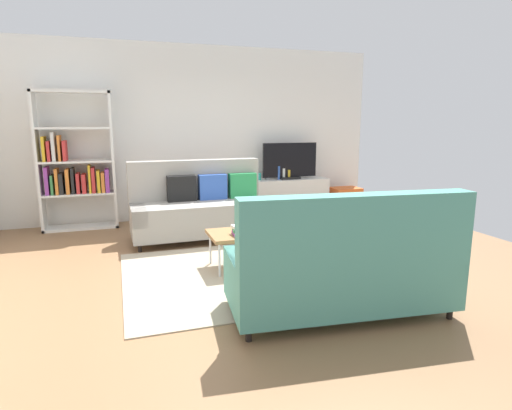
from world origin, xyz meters
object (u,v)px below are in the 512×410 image
at_px(couch_green, 341,266).
at_px(tv, 290,161).
at_px(couch_beige, 200,207).
at_px(bottle_0, 279,173).
at_px(coffee_table, 257,233).
at_px(potted_plant, 257,218).
at_px(bottle_1, 284,174).
at_px(bookshelf, 75,166).
at_px(vase_0, 257,176).
at_px(tv_console, 289,196).
at_px(bottle_2, 289,174).
at_px(vase_1, 268,175).
at_px(storage_trunk, 345,199).
at_px(table_book_0, 244,233).

xyz_separation_m(couch_green, tv, (1.16, 3.93, 0.51)).
distance_m(couch_beige, bottle_0, 1.96).
bearing_deg(couch_beige, coffee_table, 104.11).
xyz_separation_m(potted_plant, bottle_1, (1.34, 2.54, 0.15)).
bearing_deg(bookshelf, couch_beige, -33.56).
relative_size(potted_plant, bottle_0, 1.29).
relative_size(vase_0, bottle_0, 0.58).
bearing_deg(bookshelf, bottle_1, -1.01).
distance_m(couch_beige, bottle_1, 2.04).
bearing_deg(tv, bookshelf, 179.35).
distance_m(tv_console, bottle_2, 0.41).
bearing_deg(potted_plant, coffee_table, 65.34).
bearing_deg(vase_1, bottle_1, -18.89).
relative_size(storage_trunk, vase_0, 3.76).
distance_m(storage_trunk, table_book_0, 3.72).
distance_m(coffee_table, bottle_0, 2.80).
xyz_separation_m(storage_trunk, bottle_1, (-1.22, 0.06, 0.52)).
relative_size(couch_green, bottle_0, 8.31).
bearing_deg(tv_console, table_book_0, -121.85).
xyz_separation_m(tv_console, table_book_0, (-1.63, -2.62, 0.12)).
xyz_separation_m(couch_green, vase_1, (0.78, 4.00, 0.27)).
bearing_deg(tv, couch_beige, -149.25).
xyz_separation_m(storage_trunk, bottle_0, (-1.31, 0.06, 0.54)).
bearing_deg(coffee_table, bottle_1, 62.06).
bearing_deg(bookshelf, storage_trunk, -1.49).
relative_size(coffee_table, tv_console, 0.79).
relative_size(couch_beige, table_book_0, 7.99).
xyz_separation_m(couch_green, potted_plant, (-0.30, 1.37, 0.14)).
bearing_deg(potted_plant, table_book_0, -165.97).
distance_m(couch_green, vase_1, 4.08).
height_order(tv_console, storage_trunk, tv_console).
bearing_deg(vase_1, potted_plant, -112.33).
bearing_deg(bottle_1, couch_green, -104.91).
relative_size(bottle_1, bottle_2, 1.18).
relative_size(storage_trunk, bottle_1, 2.66).
relative_size(couch_beige, potted_plant, 6.25).
relative_size(vase_0, vase_1, 0.96).
xyz_separation_m(storage_trunk, vase_0, (-1.68, 0.15, 0.48)).
relative_size(tv_console, bottle_2, 8.45).
xyz_separation_m(tv, vase_1, (-0.38, 0.07, -0.24)).
height_order(bottle_1, bottle_2, bottle_1).
relative_size(bottle_0, bottle_2, 1.43).
bearing_deg(bottle_1, bookshelf, 178.99).
bearing_deg(coffee_table, couch_beige, 105.28).
bearing_deg(bottle_1, bottle_2, 0.00).
bearing_deg(table_book_0, bottle_1, 59.68).
distance_m(coffee_table, bookshelf, 3.35).
height_order(coffee_table, table_book_0, table_book_0).
relative_size(tv_console, table_book_0, 5.83).
relative_size(tv, vase_0, 7.23).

